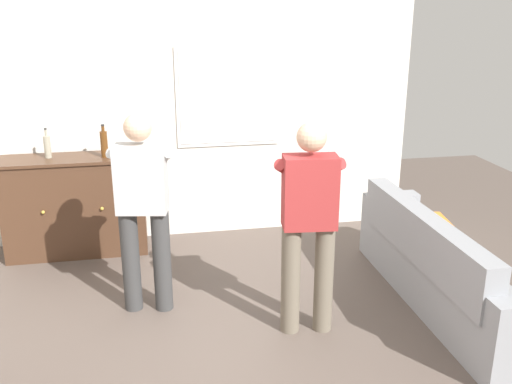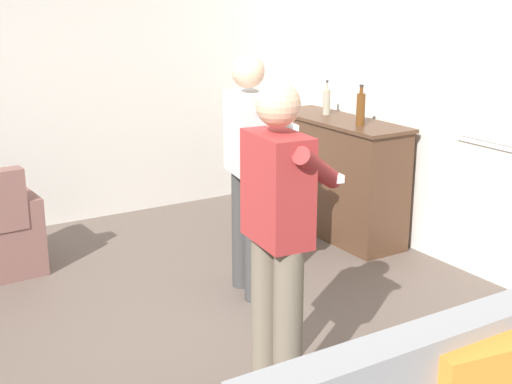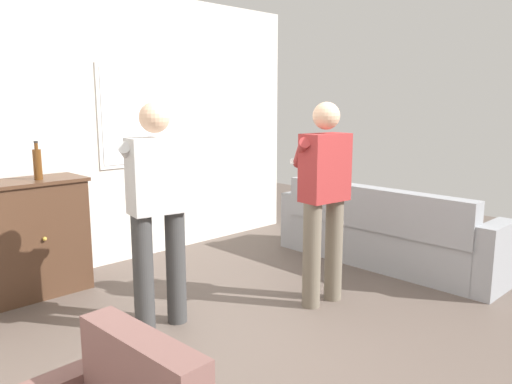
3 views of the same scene
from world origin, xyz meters
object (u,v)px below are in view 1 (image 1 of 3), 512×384
at_px(bottle_wine_green, 47,146).
at_px(person_standing_right, 309,219).
at_px(bottle_liquor_amber, 104,143).
at_px(person_standing_left, 143,204).
at_px(couch, 438,270).
at_px(sideboard_cabinet, 76,206).

height_order(bottle_wine_green, person_standing_right, person_standing_right).
distance_m(bottle_wine_green, person_standing_right, 2.87).
distance_m(bottle_liquor_amber, person_standing_left, 1.33).
distance_m(couch, bottle_liquor_amber, 3.36).
distance_m(couch, person_standing_right, 1.36).
height_order(couch, bottle_liquor_amber, bottle_liquor_amber).
height_order(bottle_wine_green, person_standing_left, person_standing_left).
bearing_deg(bottle_wine_green, sideboard_cabinet, -7.93).
bearing_deg(bottle_wine_green, couch, -27.53).
bearing_deg(sideboard_cabinet, person_standing_left, -61.85).
height_order(sideboard_cabinet, bottle_wine_green, bottle_wine_green).
bearing_deg(couch, sideboard_cabinet, 151.32).
xyz_separation_m(sideboard_cabinet, person_standing_right, (1.92, -1.88, 0.42)).
bearing_deg(person_standing_right, bottle_liquor_amber, 130.85).
relative_size(couch, bottle_liquor_amber, 7.28).
bearing_deg(sideboard_cabinet, couch, -28.68).
relative_size(bottle_liquor_amber, person_standing_right, 0.20).
height_order(bottle_wine_green, bottle_liquor_amber, bottle_liquor_amber).
relative_size(couch, bottle_wine_green, 8.03).
xyz_separation_m(bottle_wine_green, bottle_liquor_amber, (0.55, -0.08, 0.02)).
relative_size(sideboard_cabinet, person_standing_left, 0.85).
bearing_deg(person_standing_right, sideboard_cabinet, 135.66).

